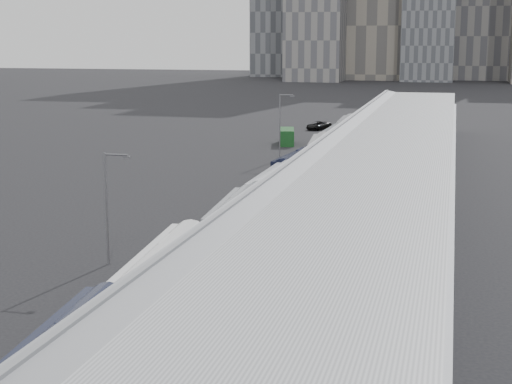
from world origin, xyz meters
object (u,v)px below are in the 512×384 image
(bus_4, at_px, (276,193))
(suv, at_px, (319,126))
(bus_1, at_px, (63,373))
(bus_7, at_px, (336,141))
(bus_3, at_px, (235,224))
(bus_8, at_px, (347,130))
(street_lamp_near, at_px, (109,200))
(bus_6, at_px, (321,155))
(shipping_container, at_px, (287,137))
(bus_5, at_px, (302,171))
(street_lamp_far, at_px, (281,122))
(bus_2, at_px, (165,282))

(bus_4, height_order, suv, bus_4)
(bus_1, height_order, bus_7, bus_7)
(bus_7, bearing_deg, bus_3, -89.08)
(bus_8, xyz_separation_m, street_lamp_near, (-6.89, -78.29, 3.29))
(bus_6, relative_size, street_lamp_near, 1.65)
(bus_1, relative_size, bus_8, 1.06)
(bus_4, xyz_separation_m, street_lamp_near, (-7.58, -21.47, 3.14))
(bus_1, xyz_separation_m, bus_8, (-0.65, 99.78, -0.09))
(bus_3, relative_size, bus_6, 0.93)
(bus_8, bearing_deg, suv, 117.54)
(bus_7, bearing_deg, street_lamp_near, -95.59)
(bus_6, distance_m, bus_7, 15.21)
(bus_3, distance_m, bus_4, 13.31)
(shipping_container, xyz_separation_m, suv, (1.46, 21.29, -0.44))
(bus_6, relative_size, bus_8, 1.10)
(bus_4, height_order, street_lamp_near, street_lamp_near)
(bus_3, distance_m, bus_5, 26.37)
(bus_6, xyz_separation_m, shipping_container, (-9.03, 21.67, -0.45))
(bus_1, distance_m, bus_8, 99.78)
(shipping_container, bearing_deg, bus_1, -96.70)
(bus_4, bearing_deg, street_lamp_far, 101.88)
(bus_1, distance_m, street_lamp_near, 23.00)
(bus_1, relative_size, bus_5, 0.95)
(bus_2, bearing_deg, bus_4, 84.25)
(bus_7, distance_m, street_lamp_near, 62.92)
(bus_3, bearing_deg, street_lamp_near, -135.39)
(bus_6, bearing_deg, bus_3, -96.64)
(bus_4, xyz_separation_m, suv, (-7.55, 68.68, -0.90))
(street_lamp_near, xyz_separation_m, suv, (0.03, 90.15, -4.04))
(bus_4, height_order, bus_6, bus_4)
(bus_4, distance_m, street_lamp_far, 31.96)
(bus_3, xyz_separation_m, bus_7, (0.23, 54.23, 0.06))
(bus_4, distance_m, street_lamp_near, 22.99)
(bus_8, bearing_deg, shipping_container, -133.88)
(bus_7, xyz_separation_m, street_lamp_far, (-6.16, -9.79, 3.58))
(bus_4, distance_m, bus_5, 13.06)
(suv, bearing_deg, bus_1, -62.12)
(bus_2, xyz_separation_m, bus_3, (-0.16, 16.26, -0.15))
(bus_5, relative_size, shipping_container, 2.07)
(street_lamp_near, distance_m, street_lamp_far, 52.62)
(bus_1, height_order, bus_6, bus_6)
(bus_2, height_order, bus_5, bus_2)
(bus_1, relative_size, street_lamp_near, 1.60)
(street_lamp_far, bearing_deg, shipping_container, 99.29)
(street_lamp_near, bearing_deg, shipping_container, 91.18)
(bus_1, distance_m, bus_2, 13.41)
(bus_6, distance_m, bus_8, 31.11)
(bus_8, distance_m, shipping_container, 12.57)
(bus_5, bearing_deg, bus_7, 96.30)
(bus_2, relative_size, street_lamp_near, 1.69)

